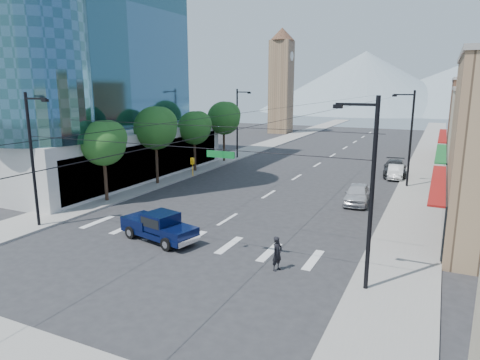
% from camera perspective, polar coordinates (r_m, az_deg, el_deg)
% --- Properties ---
extents(ground, '(160.00, 160.00, 0.00)m').
position_cam_1_polar(ground, '(25.95, -7.76, -8.88)').
color(ground, '#28282B').
rests_on(ground, ground).
extents(sidewalk_left, '(4.00, 120.00, 0.15)m').
position_cam_1_polar(sidewalk_left, '(65.94, 2.47, 4.34)').
color(sidewalk_left, gray).
rests_on(sidewalk_left, ground).
extents(sidewalk_right, '(4.00, 120.00, 0.15)m').
position_cam_1_polar(sidewalk_right, '(60.88, 23.78, 2.60)').
color(sidewalk_right, gray).
rests_on(sidewalk_right, ground).
extents(office_tower, '(29.50, 27.00, 30.00)m').
position_cam_1_polar(office_tower, '(52.47, -25.05, 16.89)').
color(office_tower, '#B7B7B2').
rests_on(office_tower, ground).
extents(clock_tower, '(4.80, 4.80, 20.40)m').
position_cam_1_polar(clock_tower, '(87.42, 5.53, 13.23)').
color(clock_tower, '#8C6B4C').
rests_on(clock_tower, ground).
extents(mountain_left, '(80.00, 80.00, 22.00)m').
position_cam_1_polar(mountain_left, '(172.50, 16.30, 12.52)').
color(mountain_left, gray).
rests_on(mountain_left, ground).
extents(mountain_right, '(90.00, 90.00, 18.00)m').
position_cam_1_polar(mountain_right, '(180.27, 28.02, 10.92)').
color(mountain_right, gray).
rests_on(mountain_right, ground).
extents(tree_near, '(3.65, 3.64, 6.71)m').
position_cam_1_polar(tree_near, '(36.14, -17.54, 4.90)').
color(tree_near, black).
rests_on(tree_near, ground).
extents(tree_midnear, '(4.09, 4.09, 7.52)m').
position_cam_1_polar(tree_midnear, '(41.44, -11.01, 6.98)').
color(tree_midnear, black).
rests_on(tree_midnear, ground).
extents(tree_midfar, '(3.65, 3.64, 6.71)m').
position_cam_1_polar(tree_midfar, '(47.29, -5.94, 7.06)').
color(tree_midfar, black).
rests_on(tree_midfar, ground).
extents(tree_far, '(4.09, 4.09, 7.52)m').
position_cam_1_polar(tree_far, '(53.33, -2.01, 8.38)').
color(tree_far, black).
rests_on(tree_far, ground).
extents(signal_rig, '(21.80, 0.20, 9.00)m').
position_cam_1_polar(signal_rig, '(23.73, -9.01, 0.77)').
color(signal_rig, black).
rests_on(signal_rig, ground).
extents(lamp_pole_nw, '(2.00, 0.25, 9.00)m').
position_cam_1_polar(lamp_pole_nw, '(55.79, -0.26, 7.89)').
color(lamp_pole_nw, black).
rests_on(lamp_pole_nw, ground).
extents(lamp_pole_ne, '(2.00, 0.25, 9.00)m').
position_cam_1_polar(lamp_pole_ne, '(42.47, 21.66, 5.58)').
color(lamp_pole_ne, black).
rests_on(lamp_pole_ne, ground).
extents(pickup_truck, '(5.59, 3.02, 1.80)m').
position_cam_1_polar(pickup_truck, '(27.00, -10.78, -6.02)').
color(pickup_truck, '#071038').
rests_on(pickup_truck, ground).
extents(pedestrian, '(0.62, 0.77, 1.83)m').
position_cam_1_polar(pedestrian, '(22.49, 4.98, -9.74)').
color(pedestrian, black).
rests_on(pedestrian, ground).
extents(parked_car_near, '(2.21, 4.83, 1.60)m').
position_cam_1_polar(parked_car_near, '(35.99, 15.38, -1.80)').
color(parked_car_near, silver).
rests_on(parked_car_near, ground).
extents(parked_car_mid, '(1.72, 4.33, 1.40)m').
position_cam_1_polar(parked_car_mid, '(47.01, 20.06, 1.05)').
color(parked_car_mid, silver).
rests_on(parked_car_mid, ground).
extents(parked_car_far, '(2.80, 5.78, 1.62)m').
position_cam_1_polar(parked_car_far, '(48.32, 19.94, 1.48)').
color(parked_car_far, '#2B2B2D').
rests_on(parked_car_far, ground).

